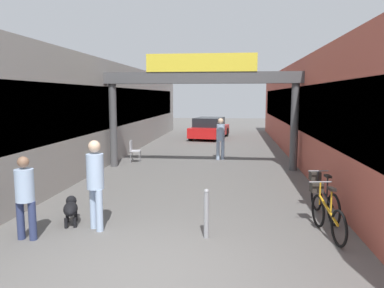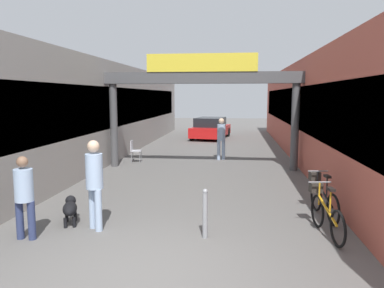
{
  "view_description": "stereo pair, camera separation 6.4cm",
  "coord_description": "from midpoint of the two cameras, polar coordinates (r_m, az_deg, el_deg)",
  "views": [
    {
      "loc": [
        1.19,
        -5.27,
        2.68
      ],
      "look_at": [
        0.0,
        5.34,
        1.3
      ],
      "focal_mm": 35.0,
      "sensor_mm": 36.0,
      "label": 1
    },
    {
      "loc": [
        1.26,
        -5.26,
        2.68
      ],
      "look_at": [
        0.0,
        5.34,
        1.3
      ],
      "focal_mm": 35.0,
      "sensor_mm": 36.0,
      "label": 2
    }
  ],
  "objects": [
    {
      "name": "storefront_right",
      "position": [
        16.73,
        19.85,
        4.65
      ],
      "size": [
        3.0,
        26.0,
        4.03
      ],
      "color": "#B25142",
      "rests_on": "ground_plane"
    },
    {
      "name": "parked_car_red",
      "position": [
        23.61,
        2.59,
        2.4
      ],
      "size": [
        2.43,
        4.25,
        1.33
      ],
      "color": "red",
      "rests_on": "ground_plane"
    },
    {
      "name": "bollard_post_metal",
      "position": [
        7.16,
        1.95,
        -10.48
      ],
      "size": [
        0.1,
        0.1,
        0.95
      ],
      "color": "gray",
      "rests_on": "ground_plane"
    },
    {
      "name": "storefront_left",
      "position": [
        17.46,
        -14.86,
        4.94
      ],
      "size": [
        3.0,
        26.0,
        4.03
      ],
      "color": "#9E9993",
      "rests_on": "ground_plane"
    },
    {
      "name": "ground_plane",
      "position": [
        6.03,
        -6.34,
        -19.05
      ],
      "size": [
        80.0,
        80.0,
        0.0
      ],
      "primitive_type": "plane",
      "color": "#605E5B"
    },
    {
      "name": "pedestrian_with_dog",
      "position": [
        7.69,
        -14.75,
        -5.13
      ],
      "size": [
        0.48,
        0.48,
        1.81
      ],
      "color": "#A5BFE0",
      "rests_on": "ground_plane"
    },
    {
      "name": "pedestrian_carrying_crate",
      "position": [
        15.73,
        4.26,
        1.24
      ],
      "size": [
        0.47,
        0.47,
        1.75
      ],
      "color": "#A5BFE0",
      "rests_on": "ground_plane"
    },
    {
      "name": "pedestrian_companion",
      "position": [
        7.64,
        -24.33,
        -6.81
      ],
      "size": [
        0.38,
        0.35,
        1.58
      ],
      "color": "navy",
      "rests_on": "ground_plane"
    },
    {
      "name": "bicycle_orange_nearest",
      "position": [
        7.81,
        19.49,
        -9.75
      ],
      "size": [
        0.46,
        1.68,
        0.98
      ],
      "color": "black",
      "rests_on": "ground_plane"
    },
    {
      "name": "cafe_chair_aluminium_nearer",
      "position": [
        15.28,
        -9.02,
        -0.78
      ],
      "size": [
        0.43,
        0.43,
        0.89
      ],
      "color": "gray",
      "rests_on": "ground_plane"
    },
    {
      "name": "arcade_sign_gateway",
      "position": [
        13.72,
        1.31,
        8.59
      ],
      "size": [
        7.4,
        0.47,
        4.17
      ],
      "color": "#4C4C4F",
      "rests_on": "ground_plane"
    },
    {
      "name": "bicycle_black_second",
      "position": [
        8.93,
        19.11,
        -7.59
      ],
      "size": [
        0.46,
        1.68,
        0.98
      ],
      "color": "black",
      "rests_on": "ground_plane"
    },
    {
      "name": "dog_on_leash",
      "position": [
        8.36,
        -18.2,
        -9.25
      ],
      "size": [
        0.5,
        0.78,
        0.54
      ],
      "color": "black",
      "rests_on": "ground_plane"
    }
  ]
}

